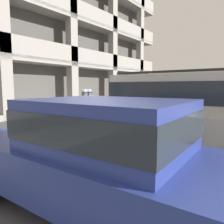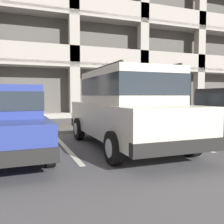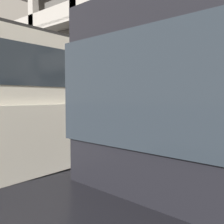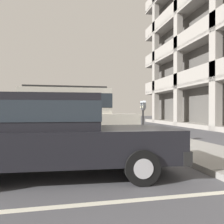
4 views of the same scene
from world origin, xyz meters
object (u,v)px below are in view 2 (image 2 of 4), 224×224
at_px(red_sedan, 2,119).
at_px(parking_garage, 59,15).
at_px(parking_meter_near, 92,98).
at_px(silver_suv, 126,105).

distance_m(red_sedan, parking_garage, 15.90).
xyz_separation_m(parking_meter_near, parking_garage, (0.69, 11.25, 6.30)).
bearing_deg(parking_meter_near, parking_garage, 86.50).
distance_m(silver_suv, parking_meter_near, 2.82).
bearing_deg(parking_garage, parking_meter_near, -93.50).
xyz_separation_m(red_sedan, parking_meter_near, (2.83, 2.73, 0.41)).
distance_m(silver_suv, parking_garage, 15.49).
relative_size(silver_suv, red_sedan, 1.06).
height_order(silver_suv, parking_garage, parking_garage).
height_order(parking_meter_near, parking_garage, parking_garage).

